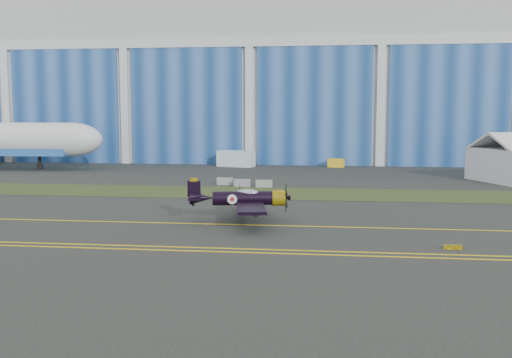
# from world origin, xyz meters

# --- Properties ---
(ground) EXTENTS (260.00, 260.00, 0.00)m
(ground) POSITION_xyz_m (0.00, 0.00, 0.00)
(ground) COLOR #2E312E
(ground) RESTS_ON ground
(grass_median) EXTENTS (260.00, 10.00, 0.02)m
(grass_median) POSITION_xyz_m (0.00, 14.00, 0.02)
(grass_median) COLOR #475128
(grass_median) RESTS_ON ground
(hangar) EXTENTS (220.00, 45.70, 30.00)m
(hangar) POSITION_xyz_m (0.00, 71.79, 14.96)
(hangar) COLOR silver
(hangar) RESTS_ON ground
(taxiway_centreline) EXTENTS (200.00, 0.20, 0.02)m
(taxiway_centreline) POSITION_xyz_m (0.00, -5.00, 0.01)
(taxiway_centreline) COLOR yellow
(taxiway_centreline) RESTS_ON ground
(edge_line_near) EXTENTS (80.00, 0.20, 0.02)m
(edge_line_near) POSITION_xyz_m (0.00, -14.50, 0.01)
(edge_line_near) COLOR yellow
(edge_line_near) RESTS_ON ground
(edge_line_far) EXTENTS (80.00, 0.20, 0.02)m
(edge_line_far) POSITION_xyz_m (0.00, -13.50, 0.01)
(edge_line_far) COLOR yellow
(edge_line_far) RESTS_ON ground
(guard_board_right) EXTENTS (1.20, 0.15, 0.35)m
(guard_board_right) POSITION_xyz_m (22.00, -12.00, 0.17)
(guard_board_right) COLOR yellow
(guard_board_right) RESTS_ON ground
(warbird) EXTENTS (11.49, 13.12, 3.45)m
(warbird) POSITION_xyz_m (6.51, -3.40, 1.96)
(warbird) COLOR black
(warbird) RESTS_ON ground
(shipping_container) EXTENTS (6.50, 3.98, 2.63)m
(shipping_container) POSITION_xyz_m (-1.79, 45.53, 1.31)
(shipping_container) COLOR #CDF1F5
(shipping_container) RESTS_ON ground
(tug) EXTENTS (2.79, 2.21, 1.42)m
(tug) POSITION_xyz_m (14.78, 46.31, 0.71)
(tug) COLOR yellow
(tug) RESTS_ON ground
(barrier_a) EXTENTS (2.00, 0.60, 0.90)m
(barrier_a) POSITION_xyz_m (0.69, 20.94, 0.45)
(barrier_a) COLOR gray
(barrier_a) RESTS_ON ground
(barrier_b) EXTENTS (2.03, 0.73, 0.90)m
(barrier_b) POSITION_xyz_m (3.08, 19.53, 0.45)
(barrier_b) COLOR gray
(barrier_b) RESTS_ON ground
(barrier_c) EXTENTS (2.03, 0.70, 0.90)m
(barrier_c) POSITION_xyz_m (5.84, 19.02, 0.45)
(barrier_c) COLOR gray
(barrier_c) RESTS_ON ground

